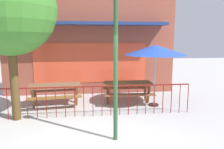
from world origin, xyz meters
The scene contains 8 objects.
ground centered at (0.00, 0.00, 0.00)m, with size 40.00×40.00×0.00m, color #AEACA9.
pub_storefront centered at (0.00, 5.07, 2.39)m, with size 7.39×1.29×4.78m.
patio_fence_front centered at (0.00, 2.01, 0.66)m, with size 6.23×0.04×0.97m.
picnic_table_left centered at (-1.32, 3.27, 0.61)m, with size 1.94×1.56×0.79m.
picnic_table_right centered at (1.34, 3.34, 0.61)m, with size 1.85×1.42×0.79m.
patio_umbrella centered at (2.22, 2.85, 2.00)m, with size 2.15×2.15×2.19m.
street_tree centered at (-2.29, 2.00, 3.23)m, with size 2.66×2.66×4.58m.
street_lamp centered at (0.49, 0.34, 2.51)m, with size 0.28×0.28×3.83m.
Camera 1 is at (-0.17, -4.61, 2.45)m, focal length 35.24 mm.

